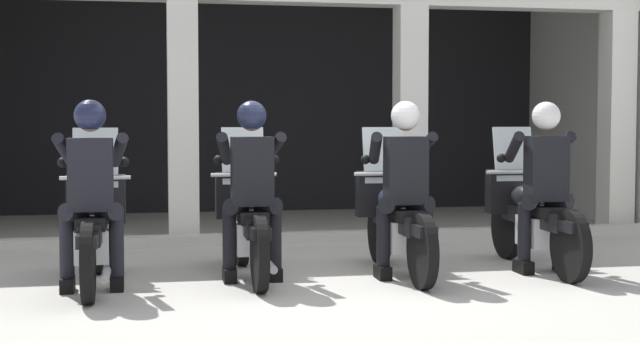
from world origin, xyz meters
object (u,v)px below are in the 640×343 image
(motorcycle_center_left, at_px, (248,221))
(police_officer_center_right, at_px, (405,174))
(police_officer_center_left, at_px, (252,175))
(police_officer_far_right, at_px, (545,172))
(motorcycle_center_right, at_px, (396,219))
(police_officer_far_left, at_px, (91,178))
(motorcycle_far_left, at_px, (94,227))
(motorcycle_far_right, at_px, (531,216))

(motorcycle_center_left, bearing_deg, police_officer_center_right, -13.28)
(police_officer_center_left, bearing_deg, police_officer_far_right, 1.56)
(motorcycle_center_right, bearing_deg, police_officer_far_right, -7.60)
(police_officer_far_left, height_order, motorcycle_center_left, police_officer_far_left)
(motorcycle_center_right, xyz_separation_m, police_officer_center_right, (-0.00, -0.28, 0.44))
(motorcycle_far_left, xyz_separation_m, police_officer_center_right, (2.71, -0.20, 0.44))
(police_officer_far_left, relative_size, motorcycle_center_left, 0.78)
(police_officer_center_right, height_order, motorcycle_far_right, police_officer_center_right)
(police_officer_center_left, relative_size, motorcycle_center_right, 0.78)
(police_officer_center_left, xyz_separation_m, motorcycle_center_right, (1.36, 0.17, -0.44))
(motorcycle_center_right, height_order, motorcycle_far_right, same)
(motorcycle_far_left, relative_size, motorcycle_center_left, 1.00)
(motorcycle_center_left, distance_m, police_officer_far_right, 2.77)
(police_officer_center_left, distance_m, police_officer_far_right, 2.71)
(motorcycle_far_left, xyz_separation_m, motorcycle_center_left, (1.35, 0.20, 0.00))
(police_officer_center_left, height_order, motorcycle_far_right, police_officer_center_left)
(motorcycle_center_right, relative_size, police_officer_center_right, 1.29)
(motorcycle_far_left, xyz_separation_m, police_officer_far_left, (-0.00, -0.28, 0.44))
(police_officer_center_left, bearing_deg, motorcycle_far_left, 179.66)
(motorcycle_center_left, bearing_deg, police_officer_far_right, -4.40)
(motorcycle_far_left, distance_m, police_officer_center_right, 2.75)
(motorcycle_far_left, height_order, motorcycle_center_right, same)
(police_officer_far_left, xyz_separation_m, police_officer_center_left, (1.35, 0.20, 0.00))
(police_officer_center_right, bearing_deg, police_officer_far_right, 4.29)
(motorcycle_far_left, xyz_separation_m, motorcycle_far_right, (4.06, 0.12, 0.00))
(motorcycle_center_left, height_order, police_officer_far_right, police_officer_far_right)
(motorcycle_far_left, relative_size, motorcycle_far_right, 1.00)
(police_officer_far_left, height_order, motorcycle_far_right, police_officer_far_left)
(motorcycle_far_left, height_order, police_officer_far_right, police_officer_far_right)
(motorcycle_center_left, bearing_deg, motorcycle_far_left, -168.41)
(motorcycle_center_right, bearing_deg, motorcycle_far_right, 4.29)
(police_officer_far_left, bearing_deg, motorcycle_far_right, 0.37)
(motorcycle_far_left, height_order, police_officer_far_left, police_officer_far_left)
(motorcycle_far_left, distance_m, police_officer_center_left, 1.43)
(police_officer_far_left, distance_m, motorcycle_center_left, 1.51)
(motorcycle_far_left, relative_size, police_officer_far_right, 1.29)
(police_officer_far_left, bearing_deg, police_officer_center_right, -3.58)
(police_officer_center_right, xyz_separation_m, motorcycle_far_right, (1.36, 0.32, -0.44))
(motorcycle_far_right, bearing_deg, motorcycle_center_right, 176.44)
(motorcycle_center_left, height_order, motorcycle_center_right, same)
(motorcycle_center_left, bearing_deg, police_officer_far_left, -157.19)
(motorcycle_far_right, bearing_deg, police_officer_center_right, -171.84)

